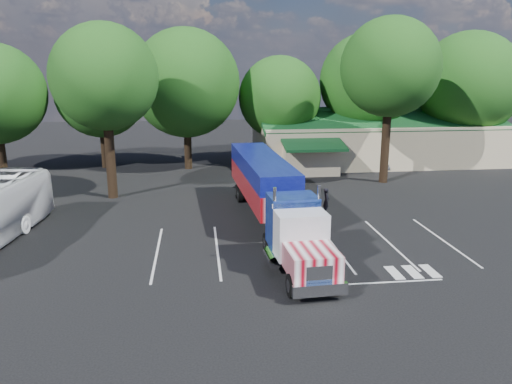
{
  "coord_description": "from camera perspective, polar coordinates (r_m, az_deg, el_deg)",
  "views": [
    {
      "loc": [
        -4.11,
        -31.23,
        9.65
      ],
      "look_at": [
        -0.57,
        -1.43,
        2.0
      ],
      "focal_mm": 35.0,
      "sensor_mm": 36.0,
      "label": 1
    }
  ],
  "objects": [
    {
      "name": "bicycle",
      "position": [
        39.56,
        2.0,
        0.86
      ],
      "size": [
        1.45,
        1.82,
        0.92
      ],
      "primitive_type": "imported",
      "rotation": [
        0.0,
        0.0,
        0.55
      ],
      "color": "black",
      "rests_on": "ground"
    },
    {
      "name": "tree_near_right",
      "position": [
        42.68,
        15.1,
        13.57
      ],
      "size": [
        8.0,
        8.0,
        13.5
      ],
      "color": "black",
      "rests_on": "ground"
    },
    {
      "name": "tree_row_f",
      "position": [
        55.18,
        23.12,
        11.25
      ],
      "size": [
        10.4,
        10.4,
        13.0
      ],
      "color": "black",
      "rests_on": "ground"
    },
    {
      "name": "tree_row_b",
      "position": [
        49.89,
        -17.35,
        10.78
      ],
      "size": [
        8.4,
        8.4,
        11.35
      ],
      "color": "black",
      "rests_on": "ground"
    },
    {
      "name": "semi_truck",
      "position": [
        30.3,
        1.57,
        0.26
      ],
      "size": [
        3.72,
        19.53,
        4.07
      ],
      "rotation": [
        0.0,
        0.0,
        0.06
      ],
      "color": "black",
      "rests_on": "ground"
    },
    {
      "name": "tree_row_d",
      "position": [
        49.49,
        2.71,
        10.73
      ],
      "size": [
        8.0,
        8.0,
        10.6
      ],
      "color": "black",
      "rests_on": "ground"
    },
    {
      "name": "silver_sedan",
      "position": [
        48.41,
        12.8,
        3.2
      ],
      "size": [
        4.02,
        2.32,
        1.25
      ],
      "primitive_type": "imported",
      "rotation": [
        0.0,
        0.0,
        1.29
      ],
      "color": "#AEB0B6",
      "rests_on": "ground"
    },
    {
      "name": "tree_row_e",
      "position": [
        52.14,
        12.67,
        12.24
      ],
      "size": [
        9.6,
        9.6,
        12.9
      ],
      "color": "black",
      "rests_on": "ground"
    },
    {
      "name": "tree_row_c",
      "position": [
        47.47,
        -8.03,
        12.22
      ],
      "size": [
        10.0,
        10.0,
        13.05
      ],
      "color": "black",
      "rests_on": "ground"
    },
    {
      "name": "ground",
      "position": [
        32.94,
        0.68,
        -2.73
      ],
      "size": [
        120.0,
        120.0,
        0.0
      ],
      "primitive_type": "plane",
      "color": "black",
      "rests_on": "ground"
    },
    {
      "name": "event_hall",
      "position": [
        52.71,
        13.15,
        5.81
      ],
      "size": [
        24.2,
        14.12,
        5.55
      ],
      "color": "#C4B391",
      "rests_on": "ground"
    },
    {
      "name": "woman",
      "position": [
        33.52,
        8.06,
        -1.02
      ],
      "size": [
        0.55,
        0.72,
        1.75
      ],
      "primitive_type": "imported",
      "rotation": [
        0.0,
        0.0,
        1.34
      ],
      "color": "black",
      "rests_on": "ground"
    },
    {
      "name": "tree_near_left",
      "position": [
        37.78,
        -16.93,
        12.43
      ],
      "size": [
        7.6,
        7.6,
        12.65
      ],
      "color": "black",
      "rests_on": "ground"
    }
  ]
}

